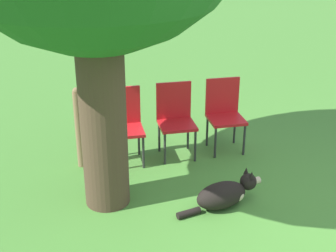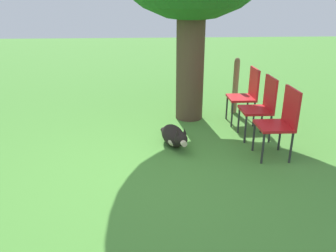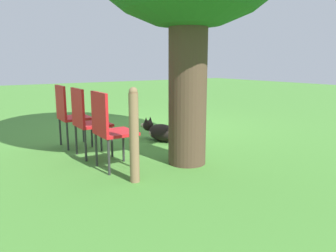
# 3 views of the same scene
# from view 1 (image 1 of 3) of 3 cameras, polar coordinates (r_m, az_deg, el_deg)

# --- Properties ---
(ground_plane) EXTENTS (30.00, 30.00, 0.00)m
(ground_plane) POSITION_cam_1_polar(r_m,az_deg,el_deg) (5.01, 12.14, -9.99)
(ground_plane) COLOR #478433
(dog) EXTENTS (0.42, 0.97, 0.36)m
(dog) POSITION_cam_1_polar(r_m,az_deg,el_deg) (4.94, 7.01, -8.20)
(dog) COLOR black
(dog) RESTS_ON ground_plane
(fence_post) EXTENTS (0.10, 0.10, 1.00)m
(fence_post) POSITION_cam_1_polar(r_m,az_deg,el_deg) (5.61, -10.76, -0.17)
(fence_post) COLOR #846647
(fence_post) RESTS_ON ground_plane
(red_chair_0) EXTENTS (0.43, 0.45, 0.92)m
(red_chair_0) POSITION_cam_1_polar(r_m,az_deg,el_deg) (6.02, 6.88, 1.92)
(red_chair_0) COLOR red
(red_chair_0) RESTS_ON ground_plane
(red_chair_1) EXTENTS (0.43, 0.45, 0.92)m
(red_chair_1) POSITION_cam_1_polar(r_m,az_deg,el_deg) (5.81, 0.91, 1.30)
(red_chair_1) COLOR red
(red_chair_1) RESTS_ON ground_plane
(red_chair_2) EXTENTS (0.43, 0.45, 0.92)m
(red_chair_2) POSITION_cam_1_polar(r_m,az_deg,el_deg) (5.68, -5.41, 0.63)
(red_chair_2) COLOR red
(red_chair_2) RESTS_ON ground_plane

